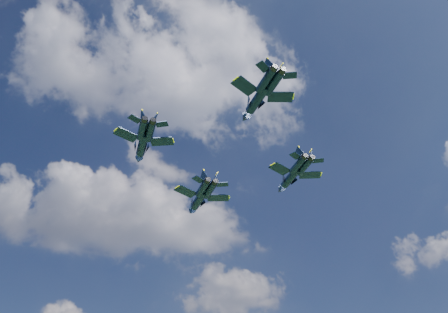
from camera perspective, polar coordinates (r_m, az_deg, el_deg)
jet_lead at (r=109.36m, az=-3.36°, el=-5.72°), size 13.83×18.54×4.36m
jet_left at (r=94.54m, az=-10.63°, el=1.45°), size 12.64×16.66×3.93m
jet_right at (r=103.31m, az=8.62°, el=-2.77°), size 12.89×17.12×4.03m
jet_slot at (r=82.00m, az=4.27°, el=7.32°), size 12.07×16.30×3.84m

